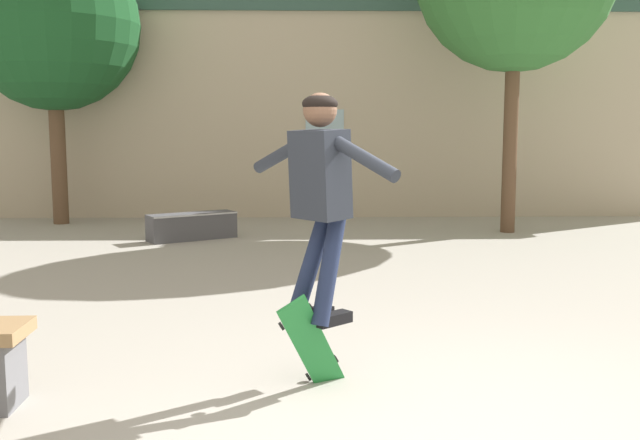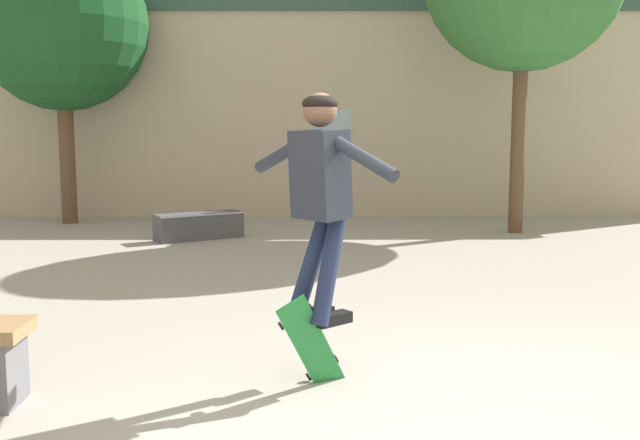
{
  "view_description": "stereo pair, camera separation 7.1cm",
  "coord_description": "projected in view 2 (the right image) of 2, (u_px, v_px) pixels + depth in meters",
  "views": [
    {
      "loc": [
        -0.69,
        -3.43,
        1.63
      ],
      "look_at": [
        -0.59,
        0.96,
        1.07
      ],
      "focal_mm": 40.0,
      "sensor_mm": 36.0,
      "label": 1
    },
    {
      "loc": [
        -0.62,
        -3.44,
        1.63
      ],
      "look_at": [
        -0.59,
        0.96,
        1.07
      ],
      "focal_mm": 40.0,
      "sensor_mm": 36.0,
      "label": 2
    }
  ],
  "objects": [
    {
      "name": "building_backdrop",
      "position": [
        350.0,
        103.0,
        13.2
      ],
      "size": [
        13.81,
        0.52,
        5.12
      ],
      "color": "#B7A88E",
      "rests_on": "ground_plane"
    },
    {
      "name": "tree_left",
      "position": [
        61.0,
        25.0,
        12.02
      ],
      "size": [
        2.9,
        2.9,
        4.84
      ],
      "color": "brown",
      "rests_on": "ground_plane"
    },
    {
      "name": "skate_ledge",
      "position": [
        199.0,
        226.0,
        10.6
      ],
      "size": [
        1.32,
        1.01,
        0.39
      ],
      "rotation": [
        0.0,
        0.0,
        0.55
      ],
      "color": "#4C4C51",
      "rests_on": "ground_plane"
    },
    {
      "name": "skater",
      "position": [
        320.0,
        187.0,
        4.4
      ],
      "size": [
        0.9,
        1.02,
        1.44
      ],
      "rotation": [
        0.0,
        0.0,
        0.72
      ],
      "color": "#282D38"
    },
    {
      "name": "skateboard_flipping",
      "position": [
        312.0,
        347.0,
        4.47
      ],
      "size": [
        0.44,
        0.45,
        0.76
      ],
      "rotation": [
        0.0,
        0.0,
        0.96
      ],
      "color": "#237F38"
    }
  ]
}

